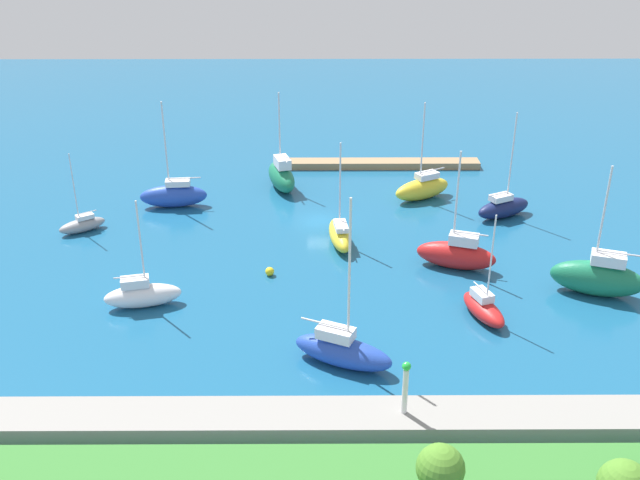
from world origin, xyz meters
TOP-DOWN VIEW (x-y plane):
  - water at (0.00, 0.00)m, footprint 160.00×160.00m
  - pier_dock at (-7.34, -16.18)m, footprint 24.42×2.28m
  - breakwater at (0.00, 31.94)m, footprint 61.93×3.32m
  - harbor_beacon at (-5.10, 31.94)m, footprint 0.56×0.56m
  - park_tree_west at (-5.96, 39.87)m, footprint 2.53×2.53m
  - sailboat_yellow_lone_north at (-11.27, -5.96)m, footprint 7.11×5.33m
  - sailboat_red_outer_mooring at (-12.85, 18.78)m, footprint 3.56×5.64m
  - sailboat_blue_west_end at (15.53, -3.92)m, footprint 7.24×2.84m
  - sailboat_green_east_end at (-23.03, 15.10)m, footprint 7.97×5.00m
  - sailboat_white_mid_basin at (14.45, 16.87)m, footprint 6.45×3.25m
  - sailboat_gray_by_breakwater at (23.53, 2.37)m, footprint 4.66×3.98m
  - sailboat_navy_far_south at (-18.99, -0.95)m, footprint 6.62×4.81m
  - sailboat_yellow_lone_south at (-1.92, 5.44)m, footprint 2.67×6.89m
  - sailboat_red_along_channel at (-12.16, 10.27)m, footprint 7.44×4.44m
  - sailboat_blue_far_north at (-1.50, 25.06)m, footprint 7.63×5.14m
  - sailboat_green_inner_mooring at (4.27, -9.09)m, footprint 4.40×7.55m
  - mooring_buoy_yellow at (4.44, 11.68)m, footprint 0.78×0.78m

SIDE VIEW (x-z plane):
  - water at x=0.00m, z-range 0.00..0.00m
  - mooring_buoy_yellow at x=4.44m, z-range 0.00..0.78m
  - pier_dock at x=-7.34m, z-range 0.00..0.84m
  - breakwater at x=0.00m, z-range 0.00..1.26m
  - sailboat_gray_by_breakwater at x=23.53m, z-range -3.34..4.83m
  - sailboat_red_outer_mooring at x=-12.85m, z-range -3.61..5.38m
  - sailboat_yellow_lone_south at x=-1.92m, z-range -3.96..6.08m
  - sailboat_white_mid_basin at x=14.45m, z-range -3.54..5.72m
  - sailboat_navy_far_south at x=-18.99m, z-range -4.42..6.63m
  - sailboat_blue_far_north at x=-1.50m, z-range -5.25..7.68m
  - sailboat_yellow_lone_north at x=-11.27m, z-range -4.14..6.69m
  - sailboat_blue_west_end at x=15.53m, z-range -4.41..7.06m
  - sailboat_red_along_channel at x=-12.16m, z-range -4.09..6.84m
  - sailboat_green_inner_mooring at x=4.27m, z-range -3.91..7.04m
  - sailboat_green_east_end at x=-23.03m, z-range -4.04..7.30m
  - harbor_beacon at x=-5.10m, z-range 1.55..5.28m
  - park_tree_west at x=-5.96m, z-range 2.00..6.12m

